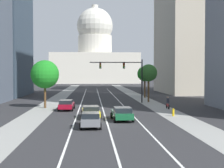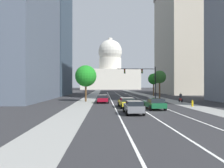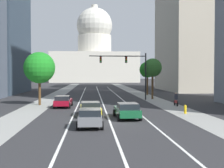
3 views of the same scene
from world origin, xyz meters
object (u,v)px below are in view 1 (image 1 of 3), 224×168
at_px(capitol_building, 95,56).
at_px(car_green, 122,113).
at_px(car_gray, 90,119).
at_px(street_tree_near_right, 145,74).
at_px(traffic_signal_mast, 126,71).
at_px(car_crimson, 67,105).
at_px(fire_hydrant, 173,112).
at_px(cyclist, 168,103).
at_px(car_yellow, 91,111).
at_px(street_tree_far_right, 149,73).
at_px(street_tree_mid_left, 45,74).

height_order(capitol_building, car_green, capitol_building).
distance_m(car_gray, street_tree_near_right, 36.76).
distance_m(traffic_signal_mast, street_tree_near_right, 12.17).
height_order(car_crimson, fire_hydrant, car_crimson).
relative_size(car_green, car_crimson, 1.00).
bearing_deg(car_gray, street_tree_near_right, -17.54).
xyz_separation_m(capitol_building, cyclist, (8.98, -116.30, -12.76)).
bearing_deg(cyclist, fire_hydrant, 169.18).
bearing_deg(capitol_building, cyclist, -85.58).
height_order(capitol_building, car_yellow, capitol_building).
distance_m(cyclist, street_tree_far_right, 11.63).
height_order(car_green, car_crimson, car_green).
bearing_deg(street_tree_far_right, car_yellow, -117.46).
relative_size(car_gray, street_tree_near_right, 0.65).
xyz_separation_m(capitol_building, car_crimson, (-4.92, -116.76, -12.87)).
bearing_deg(cyclist, car_green, 142.15).
bearing_deg(car_gray, car_yellow, -0.38).
relative_size(car_crimson, street_tree_mid_left, 0.68).
relative_size(car_crimson, car_yellow, 0.98).
relative_size(car_yellow, street_tree_near_right, 0.74).
xyz_separation_m(street_tree_mid_left, street_tree_far_right, (16.38, 8.44, 0.18)).
bearing_deg(car_yellow, car_green, -126.04).
height_order(traffic_signal_mast, street_tree_mid_left, traffic_signal_mast).
distance_m(capitol_building, street_tree_mid_left, 114.53).
relative_size(car_gray, street_tree_far_right, 0.64).
bearing_deg(car_green, capitol_building, -1.79).
relative_size(capitol_building, street_tree_far_right, 6.51).
bearing_deg(traffic_signal_mast, street_tree_far_right, 18.88).
height_order(car_yellow, fire_hydrant, car_yellow).
bearing_deg(car_crimson, traffic_signal_mast, -41.00).
relative_size(traffic_signal_mast, cyclist, 5.12).
relative_size(car_crimson, street_tree_far_right, 0.71).
distance_m(car_green, street_tree_near_right, 31.93).
xyz_separation_m(car_crimson, car_gray, (3.28, -13.91, 0.02)).
height_order(street_tree_mid_left, street_tree_near_right, street_tree_mid_left).
distance_m(car_crimson, cyclist, 13.91).
height_order(car_crimson, street_tree_mid_left, street_tree_mid_left).
relative_size(car_green, street_tree_near_right, 0.73).
relative_size(car_green, traffic_signal_mast, 0.53).
bearing_deg(fire_hydrant, cyclist, 81.38).
distance_m(car_gray, street_tree_mid_left, 18.45).
height_order(capitol_building, street_tree_far_right, capitol_building).
bearing_deg(car_yellow, capitol_building, -3.59).
distance_m(cyclist, street_tree_near_right, 20.91).
relative_size(capitol_building, car_yellow, 9.00).
relative_size(car_yellow, cyclist, 2.74).
xyz_separation_m(car_green, traffic_signal_mast, (2.50, 19.69, 4.49)).
xyz_separation_m(capitol_building, street_tree_mid_left, (-8.18, -113.90, -8.82)).
xyz_separation_m(car_green, car_crimson, (-6.56, 9.76, -0.01)).
relative_size(car_crimson, street_tree_near_right, 0.72).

